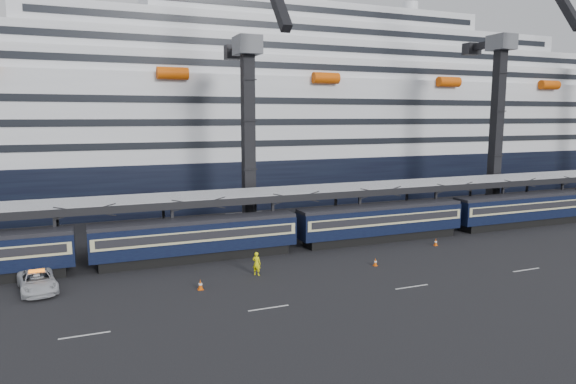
% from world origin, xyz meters
% --- Properties ---
extents(ground, '(260.00, 260.00, 0.00)m').
position_xyz_m(ground, '(0.00, 0.00, 0.00)').
color(ground, black).
rests_on(ground, ground).
extents(train, '(133.05, 3.00, 4.05)m').
position_xyz_m(train, '(-4.65, 10.00, 2.20)').
color(train, black).
rests_on(train, ground).
extents(canopy, '(130.00, 6.25, 5.53)m').
position_xyz_m(canopy, '(0.00, 14.00, 5.25)').
color(canopy, gray).
rests_on(canopy, ground).
extents(cruise_ship, '(214.09, 28.84, 34.00)m').
position_xyz_m(cruise_ship, '(-1.08, 45.99, 12.34)').
color(cruise_ship, black).
rests_on(cruise_ship, ground).
extents(crane_dark_near, '(4.50, 17.75, 35.08)m').
position_xyz_m(crane_dark_near, '(-20.00, 18.59, 11.93)').
color(crane_dark_near, '#4D4F54').
rests_on(crane_dark_near, ground).
extents(crane_dark_mid, '(4.50, 18.24, 39.64)m').
position_xyz_m(crane_dark_mid, '(15.00, 17.59, 13.36)').
color(crane_dark_mid, '#4D4F54').
rests_on(crane_dark_mid, ground).
extents(pickup_truck, '(3.40, 5.87, 1.54)m').
position_xyz_m(pickup_truck, '(-41.22, 6.00, 0.77)').
color(pickup_truck, '#B6B9BE').
rests_on(pickup_truck, ground).
extents(worker, '(0.86, 0.86, 2.01)m').
position_xyz_m(worker, '(-24.35, 3.48, 1.01)').
color(worker, '#F2EF0C').
rests_on(worker, ground).
extents(traffic_cone_b, '(0.42, 0.42, 0.85)m').
position_xyz_m(traffic_cone_b, '(-29.56, 1.63, 0.42)').
color(traffic_cone_b, '#D94E06').
rests_on(traffic_cone_b, ground).
extents(traffic_cone_c, '(0.36, 0.36, 0.73)m').
position_xyz_m(traffic_cone_c, '(-13.58, 2.07, 0.36)').
color(traffic_cone_c, '#D94E06').
rests_on(traffic_cone_c, ground).
extents(traffic_cone_d, '(0.38, 0.38, 0.76)m').
position_xyz_m(traffic_cone_d, '(-3.89, 6.00, 0.38)').
color(traffic_cone_d, '#D94E06').
rests_on(traffic_cone_d, ground).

